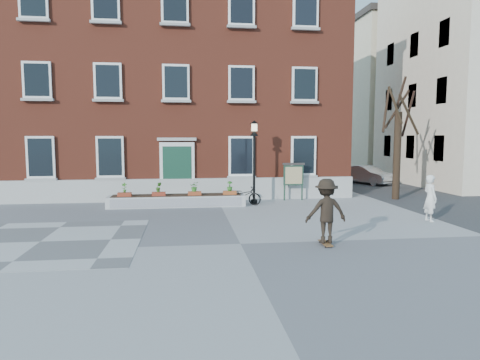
{
  "coord_description": "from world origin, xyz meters",
  "views": [
    {
      "loc": [
        -1.59,
        -12.36,
        3.19
      ],
      "look_at": [
        0.5,
        4.0,
        1.5
      ],
      "focal_mm": 32.0,
      "sensor_mm": 36.0,
      "label": 1
    }
  ],
  "objects": [
    {
      "name": "parked_car",
      "position": [
        10.53,
        14.92,
        0.61
      ],
      "size": [
        2.74,
        3.92,
        1.23
      ],
      "primitive_type": "imported",
      "rotation": [
        0.0,
        0.0,
        0.43
      ],
      "color": "silver",
      "rests_on": "ground"
    },
    {
      "name": "notice_board",
      "position": [
        3.75,
        8.36,
        1.26
      ],
      "size": [
        1.1,
        0.16,
        1.87
      ],
      "color": "#1A3525",
      "rests_on": "ground"
    },
    {
      "name": "checker_patch",
      "position": [
        -6.0,
        1.0,
        0.01
      ],
      "size": [
        6.0,
        6.0,
        0.01
      ],
      "primitive_type": "cube",
      "color": "#555658",
      "rests_on": "ground"
    },
    {
      "name": "bare_tree",
      "position": [
        9.01,
        8.01,
        2.79
      ],
      "size": [
        1.83,
        1.83,
        6.16
      ],
      "color": "#312115",
      "rests_on": "ground"
    },
    {
      "name": "side_street",
      "position": [
        17.99,
        19.78,
        7.02
      ],
      "size": [
        15.2,
        36.0,
        14.5
      ],
      "color": "#3A3A3C",
      "rests_on": "ground"
    },
    {
      "name": "bicycle",
      "position": [
        1.05,
        7.21,
        0.45
      ],
      "size": [
        1.82,
        1.23,
        0.91
      ],
      "primitive_type": "imported",
      "rotation": [
        0.0,
        0.0,
        1.17
      ],
      "color": "black",
      "rests_on": "ground"
    },
    {
      "name": "ground",
      "position": [
        0.0,
        0.0,
        0.0
      ],
      "size": [
        100.0,
        100.0,
        0.0
      ],
      "primitive_type": "plane",
      "color": "gray",
      "rests_on": "ground"
    },
    {
      "name": "planter_assembly",
      "position": [
        -1.99,
        7.18,
        0.31
      ],
      "size": [
        6.2,
        1.12,
        1.15
      ],
      "color": "silver",
      "rests_on": "ground"
    },
    {
      "name": "bystander",
      "position": [
        7.52,
        2.5,
        0.88
      ],
      "size": [
        0.46,
        0.66,
        1.75
      ],
      "primitive_type": "imported",
      "rotation": [
        0.0,
        0.0,
        1.63
      ],
      "color": "silver",
      "rests_on": "ground"
    },
    {
      "name": "brick_building",
      "position": [
        -2.0,
        13.98,
        6.3
      ],
      "size": [
        18.4,
        10.85,
        12.6
      ],
      "color": "brown",
      "rests_on": "ground"
    },
    {
      "name": "skateboarder",
      "position": [
        2.47,
        -0.45,
        1.02
      ],
      "size": [
        1.24,
        0.78,
        1.97
      ],
      "color": "brown",
      "rests_on": "ground"
    },
    {
      "name": "lamp_post",
      "position": [
        1.62,
        7.49,
        2.54
      ],
      "size": [
        0.4,
        0.4,
        3.93
      ],
      "color": "black",
      "rests_on": "ground"
    }
  ]
}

